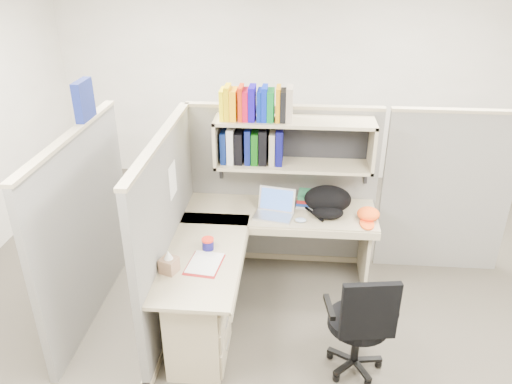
# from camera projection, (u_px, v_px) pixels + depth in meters

# --- Properties ---
(ground) EXTENTS (6.00, 6.00, 0.00)m
(ground) POSITION_uv_depth(u_px,v_px,m) (276.00, 315.00, 4.38)
(ground) COLOR #332F27
(ground) RESTS_ON ground
(room_shell) EXTENTS (6.00, 6.00, 6.00)m
(room_shell) POSITION_uv_depth(u_px,v_px,m) (280.00, 141.00, 3.66)
(room_shell) COLOR #BCB6A9
(room_shell) RESTS_ON ground
(cubicle) EXTENTS (3.79, 1.84, 1.95)m
(cubicle) POSITION_uv_depth(u_px,v_px,m) (239.00, 198.00, 4.41)
(cubicle) COLOR #5C5B57
(cubicle) RESTS_ON ground
(desk) EXTENTS (1.74, 1.75, 0.73)m
(desk) POSITION_uv_depth(u_px,v_px,m) (224.00, 292.00, 3.96)
(desk) COLOR tan
(desk) RESTS_ON ground
(laptop) EXTENTS (0.39, 0.39, 0.24)m
(laptop) POSITION_uv_depth(u_px,v_px,m) (274.00, 205.00, 4.41)
(laptop) COLOR silver
(laptop) RESTS_ON desk
(backpack) EXTENTS (0.49, 0.42, 0.25)m
(backpack) POSITION_uv_depth(u_px,v_px,m) (328.00, 202.00, 4.45)
(backpack) COLOR black
(backpack) RESTS_ON desk
(orange_cap) EXTENTS (0.24, 0.26, 0.11)m
(orange_cap) POSITION_uv_depth(u_px,v_px,m) (368.00, 214.00, 4.40)
(orange_cap) COLOR #FF5416
(orange_cap) RESTS_ON desk
(snack_canister) EXTENTS (0.10, 0.10, 0.10)m
(snack_canister) POSITION_uv_depth(u_px,v_px,m) (208.00, 244.00, 3.96)
(snack_canister) COLOR #120F58
(snack_canister) RESTS_ON desk
(tissue_box) EXTENTS (0.15, 0.15, 0.18)m
(tissue_box) POSITION_uv_depth(u_px,v_px,m) (169.00, 261.00, 3.67)
(tissue_box) COLOR #987256
(tissue_box) RESTS_ON desk
(mouse) EXTENTS (0.12, 0.10, 0.04)m
(mouse) POSITION_uv_depth(u_px,v_px,m) (301.00, 220.00, 4.37)
(mouse) COLOR #94ACD2
(mouse) RESTS_ON desk
(paper_cup) EXTENTS (0.06, 0.06, 0.09)m
(paper_cup) POSITION_uv_depth(u_px,v_px,m) (280.00, 197.00, 4.71)
(paper_cup) COLOR silver
(paper_cup) RESTS_ON desk
(book_stack) EXTENTS (0.19, 0.25, 0.12)m
(book_stack) POSITION_uv_depth(u_px,v_px,m) (306.00, 198.00, 4.66)
(book_stack) COLOR slate
(book_stack) RESTS_ON desk
(loose_paper) EXTENTS (0.27, 0.33, 0.00)m
(loose_paper) POSITION_uv_depth(u_px,v_px,m) (205.00, 263.00, 3.81)
(loose_paper) COLOR white
(loose_paper) RESTS_ON desk
(task_chair) EXTENTS (0.52, 0.48, 0.94)m
(task_chair) POSITION_uv_depth(u_px,v_px,m) (358.00, 339.00, 3.64)
(task_chair) COLOR black
(task_chair) RESTS_ON ground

